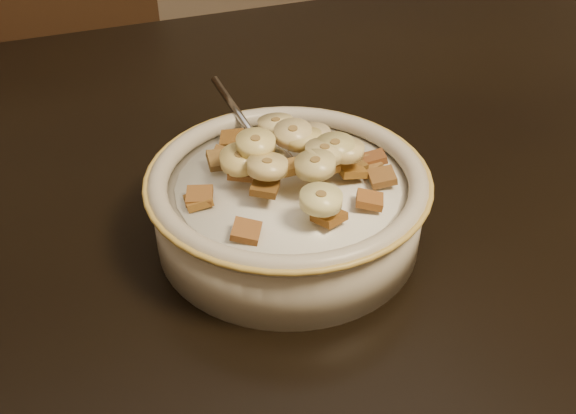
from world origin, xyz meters
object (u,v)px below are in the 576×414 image
object	(u,v)px
chair	(62,117)
spoon	(270,159)
table	(248,205)
cereal_bowl	(288,211)

from	to	relation	value
chair	spoon	distance (m)	0.77
table	cereal_bowl	world-z (taller)	cereal_bowl
cereal_bowl	spoon	bearing A→B (deg)	95.92
chair	spoon	bearing A→B (deg)	-72.89
chair	cereal_bowl	distance (m)	0.79
chair	cereal_bowl	xyz separation A→B (m)	(0.17, -0.73, 0.26)
cereal_bowl	spoon	world-z (taller)	spoon
table	chair	bearing A→B (deg)	103.42
chair	spoon	size ratio (longest dim) A/B	19.85
cereal_bowl	spoon	distance (m)	0.05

